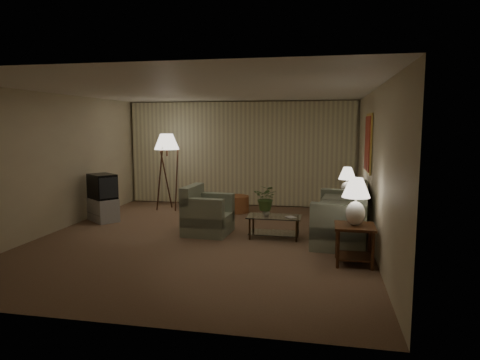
{
  "coord_description": "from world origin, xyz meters",
  "views": [
    {
      "loc": [
        2.18,
        -7.45,
        2.09
      ],
      "look_at": [
        0.58,
        0.6,
        1.03
      ],
      "focal_mm": 32.0,
      "sensor_mm": 36.0,
      "label": 1
    }
  ],
  "objects_px": {
    "coffee_table": "(274,224)",
    "side_table_near": "(354,237)",
    "tv_cabinet": "(103,210)",
    "floor_lamp": "(167,170)",
    "sofa": "(341,218)",
    "armchair": "(208,215)",
    "table_lamp_far": "(347,179)",
    "side_table_far": "(346,206)",
    "vase": "(266,212)",
    "table_lamp_near": "(356,197)",
    "crt_tv": "(102,186)",
    "ottoman": "(236,204)"
  },
  "relations": [
    {
      "from": "coffee_table",
      "to": "side_table_near",
      "type": "bearing_deg",
      "value": -42.62
    },
    {
      "from": "tv_cabinet",
      "to": "floor_lamp",
      "type": "relative_size",
      "value": 0.44
    },
    {
      "from": "sofa",
      "to": "tv_cabinet",
      "type": "xyz_separation_m",
      "value": [
        -5.05,
        0.6,
        -0.15
      ]
    },
    {
      "from": "armchair",
      "to": "coffee_table",
      "type": "xyz_separation_m",
      "value": [
        1.29,
        -0.09,
        -0.09
      ]
    },
    {
      "from": "floor_lamp",
      "to": "table_lamp_far",
      "type": "bearing_deg",
      "value": -10.89
    },
    {
      "from": "side_table_far",
      "to": "floor_lamp",
      "type": "bearing_deg",
      "value": 169.11
    },
    {
      "from": "sofa",
      "to": "vase",
      "type": "height_order",
      "value": "sofa"
    },
    {
      "from": "vase",
      "to": "side_table_near",
      "type": "bearing_deg",
      "value": -39.64
    },
    {
      "from": "side_table_far",
      "to": "tv_cabinet",
      "type": "distance_m",
      "value": 5.24
    },
    {
      "from": "armchair",
      "to": "sofa",
      "type": "bearing_deg",
      "value": -86.23
    },
    {
      "from": "side_table_near",
      "to": "table_lamp_near",
      "type": "relative_size",
      "value": 0.84
    },
    {
      "from": "table_lamp_far",
      "to": "crt_tv",
      "type": "xyz_separation_m",
      "value": [
        -5.2,
        -0.65,
        -0.2
      ]
    },
    {
      "from": "table_lamp_far",
      "to": "tv_cabinet",
      "type": "height_order",
      "value": "table_lamp_far"
    },
    {
      "from": "side_table_near",
      "to": "ottoman",
      "type": "relative_size",
      "value": 1.01
    },
    {
      "from": "tv_cabinet",
      "to": "crt_tv",
      "type": "relative_size",
      "value": 1.09
    },
    {
      "from": "side_table_near",
      "to": "table_lamp_near",
      "type": "height_order",
      "value": "table_lamp_near"
    },
    {
      "from": "armchair",
      "to": "vase",
      "type": "distance_m",
      "value": 1.15
    },
    {
      "from": "side_table_near",
      "to": "table_lamp_far",
      "type": "xyz_separation_m",
      "value": [
        -0.0,
        2.6,
        0.55
      ]
    },
    {
      "from": "side_table_far",
      "to": "table_lamp_far",
      "type": "xyz_separation_m",
      "value": [
        0.0,
        0.0,
        0.57
      ]
    },
    {
      "from": "ottoman",
      "to": "armchair",
      "type": "bearing_deg",
      "value": -93.28
    },
    {
      "from": "armchair",
      "to": "tv_cabinet",
      "type": "height_order",
      "value": "armchair"
    },
    {
      "from": "coffee_table",
      "to": "floor_lamp",
      "type": "bearing_deg",
      "value": 143.23
    },
    {
      "from": "sofa",
      "to": "floor_lamp",
      "type": "distance_m",
      "value": 4.64
    },
    {
      "from": "table_lamp_far",
      "to": "crt_tv",
      "type": "bearing_deg",
      "value": -172.87
    },
    {
      "from": "table_lamp_near",
      "to": "side_table_far",
      "type": "bearing_deg",
      "value": 90.0
    },
    {
      "from": "armchair",
      "to": "side_table_far",
      "type": "xyz_separation_m",
      "value": [
        2.65,
        1.26,
        0.03
      ]
    },
    {
      "from": "ottoman",
      "to": "crt_tv",
      "type": "bearing_deg",
      "value": -150.55
    },
    {
      "from": "sofa",
      "to": "side_table_near",
      "type": "relative_size",
      "value": 3.32
    },
    {
      "from": "crt_tv",
      "to": "tv_cabinet",
      "type": "bearing_deg",
      "value": 0.0
    },
    {
      "from": "table_lamp_far",
      "to": "tv_cabinet",
      "type": "distance_m",
      "value": 5.29
    },
    {
      "from": "armchair",
      "to": "table_lamp_far",
      "type": "height_order",
      "value": "table_lamp_far"
    },
    {
      "from": "coffee_table",
      "to": "vase",
      "type": "height_order",
      "value": "vase"
    },
    {
      "from": "table_lamp_far",
      "to": "vase",
      "type": "height_order",
      "value": "table_lamp_far"
    },
    {
      "from": "ottoman",
      "to": "vase",
      "type": "bearing_deg",
      "value": -65.13
    },
    {
      "from": "table_lamp_far",
      "to": "ottoman",
      "type": "distance_m",
      "value": 2.78
    },
    {
      "from": "table_lamp_near",
      "to": "tv_cabinet",
      "type": "xyz_separation_m",
      "value": [
        -5.2,
        1.95,
        -0.77
      ]
    },
    {
      "from": "side_table_far",
      "to": "armchair",
      "type": "bearing_deg",
      "value": -154.58
    },
    {
      "from": "ottoman",
      "to": "vase",
      "type": "relative_size",
      "value": 4.12
    },
    {
      "from": "table_lamp_far",
      "to": "ottoman",
      "type": "xyz_separation_m",
      "value": [
        -2.53,
        0.86,
        -0.77
      ]
    },
    {
      "from": "armchair",
      "to": "side_table_near",
      "type": "distance_m",
      "value": 2.97
    },
    {
      "from": "table_lamp_near",
      "to": "coffee_table",
      "type": "height_order",
      "value": "table_lamp_near"
    },
    {
      "from": "table_lamp_near",
      "to": "ottoman",
      "type": "bearing_deg",
      "value": 126.22
    },
    {
      "from": "table_lamp_near",
      "to": "floor_lamp",
      "type": "bearing_deg",
      "value": 141.26
    },
    {
      "from": "floor_lamp",
      "to": "vase",
      "type": "xyz_separation_m",
      "value": [
        2.75,
        -2.17,
        -0.5
      ]
    },
    {
      "from": "side_table_near",
      "to": "ottoman",
      "type": "distance_m",
      "value": 4.29
    },
    {
      "from": "table_lamp_far",
      "to": "floor_lamp",
      "type": "distance_m",
      "value": 4.34
    },
    {
      "from": "side_table_near",
      "to": "tv_cabinet",
      "type": "relative_size",
      "value": 0.72
    },
    {
      "from": "tv_cabinet",
      "to": "crt_tv",
      "type": "bearing_deg",
      "value": 0.0
    },
    {
      "from": "side_table_near",
      "to": "side_table_far",
      "type": "distance_m",
      "value": 2.6
    },
    {
      "from": "side_table_far",
      "to": "vase",
      "type": "height_order",
      "value": "side_table_far"
    }
  ]
}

